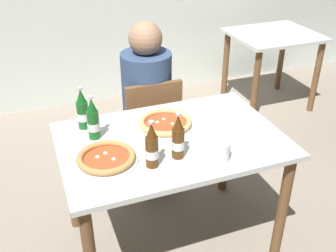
# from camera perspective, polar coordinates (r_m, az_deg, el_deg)

# --- Properties ---
(ground_plane) EXTENTS (8.00, 8.00, 0.00)m
(ground_plane) POSITION_cam_1_polar(r_m,az_deg,el_deg) (2.62, 0.40, -15.85)
(ground_plane) COLOR gray
(dining_table_main) EXTENTS (1.20, 0.80, 0.75)m
(dining_table_main) POSITION_cam_1_polar(r_m,az_deg,el_deg) (2.21, 0.46, -4.30)
(dining_table_main) COLOR silver
(dining_table_main) RESTS_ON ground_plane
(chair_behind_table) EXTENTS (0.40, 0.40, 0.85)m
(chair_behind_table) POSITION_cam_1_polar(r_m,az_deg,el_deg) (2.80, -2.61, 0.00)
(chair_behind_table) COLOR brown
(chair_behind_table) RESTS_ON ground_plane
(diner_seated) EXTENTS (0.34, 0.34, 1.21)m
(diner_seated) POSITION_cam_1_polar(r_m,az_deg,el_deg) (2.79, -2.97, 2.30)
(diner_seated) COLOR #2D3342
(diner_seated) RESTS_ON ground_plane
(dining_table_background) EXTENTS (0.80, 0.70, 0.75)m
(dining_table_background) POSITION_cam_1_polar(r_m,az_deg,el_deg) (4.08, 14.73, 10.61)
(dining_table_background) COLOR silver
(dining_table_background) RESTS_ON ground_plane
(pizza_margherita_near) EXTENTS (0.33, 0.33, 0.04)m
(pizza_margherita_near) POSITION_cam_1_polar(r_m,az_deg,el_deg) (2.25, -0.36, 0.40)
(pizza_margherita_near) COLOR white
(pizza_margherita_near) RESTS_ON dining_table_main
(pizza_marinara_far) EXTENTS (0.31, 0.31, 0.04)m
(pizza_marinara_far) POSITION_cam_1_polar(r_m,az_deg,el_deg) (1.98, -8.84, -4.61)
(pizza_marinara_far) COLOR white
(pizza_marinara_far) RESTS_ON dining_table_main
(beer_bottle_left) EXTENTS (0.07, 0.07, 0.25)m
(beer_bottle_left) POSITION_cam_1_polar(r_m,az_deg,el_deg) (1.88, -2.33, -3.10)
(beer_bottle_left) COLOR #512D0F
(beer_bottle_left) RESTS_ON dining_table_main
(beer_bottle_center) EXTENTS (0.07, 0.07, 0.25)m
(beer_bottle_center) POSITION_cam_1_polar(r_m,az_deg,el_deg) (2.25, -12.15, 2.10)
(beer_bottle_center) COLOR #14591E
(beer_bottle_center) RESTS_ON dining_table_main
(beer_bottle_right) EXTENTS (0.07, 0.07, 0.25)m
(beer_bottle_right) POSITION_cam_1_polar(r_m,az_deg,el_deg) (1.95, 1.45, -1.86)
(beer_bottle_right) COLOR #512D0F
(beer_bottle_right) RESTS_ON dining_table_main
(beer_bottle_extra) EXTENTS (0.07, 0.07, 0.25)m
(beer_bottle_extra) POSITION_cam_1_polar(r_m,az_deg,el_deg) (2.14, -10.68, 0.74)
(beer_bottle_extra) COLOR #14591E
(beer_bottle_extra) RESTS_ON dining_table_main
(napkin_with_cutlery) EXTENTS (0.19, 0.19, 0.01)m
(napkin_with_cutlery) POSITION_cam_1_polar(r_m,az_deg,el_deg) (2.44, 7.98, 2.09)
(napkin_with_cutlery) COLOR white
(napkin_with_cutlery) RESTS_ON dining_table_main
(paper_cup) EXTENTS (0.07, 0.07, 0.09)m
(paper_cup) POSITION_cam_1_polar(r_m,az_deg,el_deg) (1.98, 7.88, -3.58)
(paper_cup) COLOR white
(paper_cup) RESTS_ON dining_table_main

